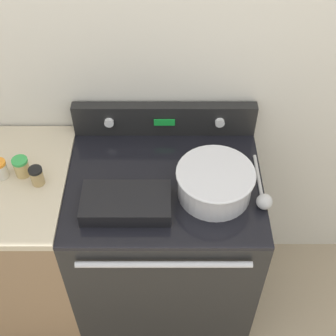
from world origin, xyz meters
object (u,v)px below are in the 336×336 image
at_px(ladle, 262,197).
at_px(spice_jar_green_cap, 20,167).
at_px(spice_jar_black_cap, 36,176).
at_px(casserole_dish, 125,202).
at_px(mixing_bowl, 214,181).

bearing_deg(ladle, spice_jar_green_cap, 171.87).
xyz_separation_m(ladle, spice_jar_green_cap, (-0.95, 0.14, 0.03)).
bearing_deg(spice_jar_black_cap, casserole_dish, -18.38).
distance_m(ladle, spice_jar_black_cap, 0.88).
bearing_deg(casserole_dish, spice_jar_black_cap, 161.62).
xyz_separation_m(mixing_bowl, spice_jar_green_cap, (-0.76, 0.09, -0.02)).
bearing_deg(spice_jar_green_cap, spice_jar_black_cap, -34.48).
relative_size(mixing_bowl, spice_jar_green_cap, 3.72).
bearing_deg(mixing_bowl, spice_jar_green_cap, 173.09).
xyz_separation_m(casserole_dish, ladle, (0.52, 0.03, -0.01)).
bearing_deg(mixing_bowl, spice_jar_black_cap, 176.36).
height_order(spice_jar_black_cap, spice_jar_green_cap, spice_jar_green_cap).
xyz_separation_m(casserole_dish, spice_jar_green_cap, (-0.42, 0.17, 0.02)).
xyz_separation_m(ladle, spice_jar_black_cap, (-0.88, 0.09, 0.03)).
height_order(mixing_bowl, casserole_dish, mixing_bowl).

